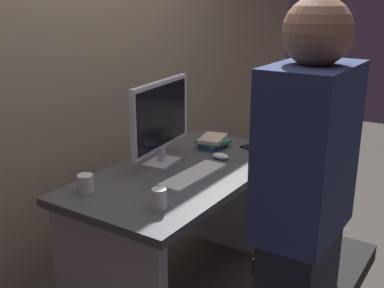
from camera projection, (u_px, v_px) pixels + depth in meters
name	position (u px, v px, depth m)	size (l,w,h in m)	color
wall_back	(65.00, 20.00, 2.69)	(6.40, 0.10, 3.00)	tan
desk	(184.00, 211.00, 2.56)	(1.35, 0.71, 0.76)	#4C4C51
office_chair	(303.00, 262.00, 2.23)	(0.52, 0.52, 0.94)	black
person_at_desk	(302.00, 232.00, 1.66)	(0.40, 0.24, 1.64)	#262838
monitor	(161.00, 118.00, 2.49)	(0.54, 0.16, 0.46)	silver
keyboard	(193.00, 176.00, 2.37)	(0.43, 0.13, 0.02)	white
mouse	(221.00, 156.00, 2.64)	(0.06, 0.10, 0.03)	white
cup_near_keyboard	(159.00, 199.00, 2.01)	(0.07, 0.07, 0.09)	silver
cup_by_monitor	(86.00, 183.00, 2.19)	(0.08, 0.08, 0.08)	white
book_stack	(213.00, 142.00, 2.83)	(0.23, 0.18, 0.07)	#3359A5
cell_phone	(252.00, 148.00, 2.81)	(0.07, 0.14, 0.01)	black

